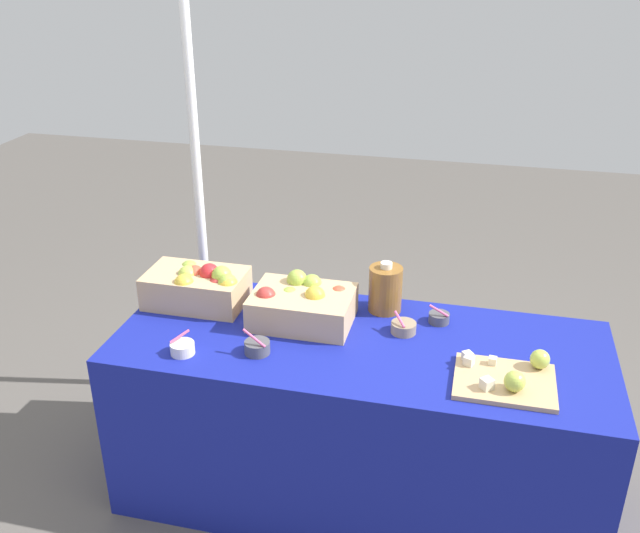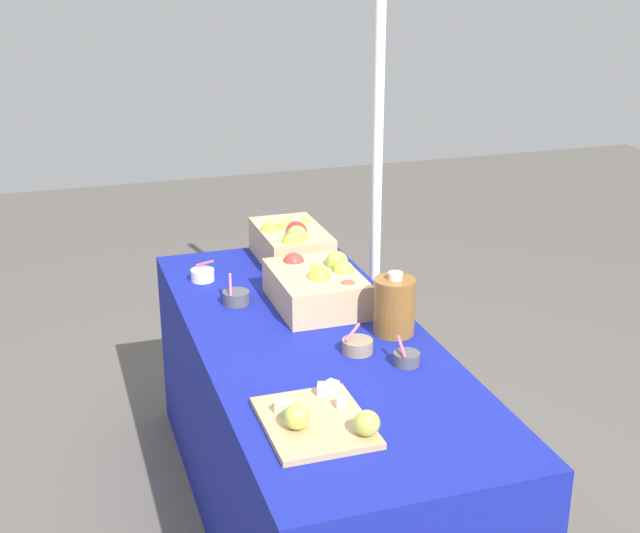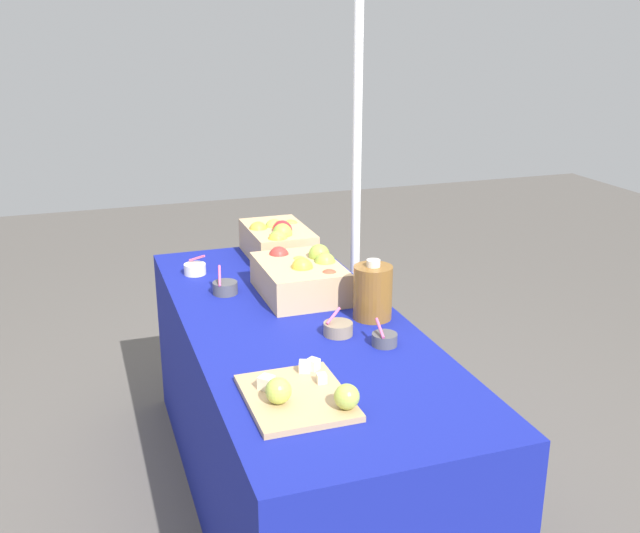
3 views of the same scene
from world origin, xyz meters
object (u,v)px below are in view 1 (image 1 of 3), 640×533
Objects in this scene: cider_jug at (385,289)px; sample_bowl_extra at (439,318)px; apple_crate_left at (199,286)px; apple_crate_middle at (303,304)px; cutting_board_front at (509,378)px; tent_pole at (198,189)px; sample_bowl_mid at (182,348)px; sample_bowl_near at (257,347)px; sample_bowl_far at (403,327)px.

sample_bowl_extra is at bearing -13.07° from cider_jug.
cider_jug is (0.77, 0.13, 0.01)m from apple_crate_left.
apple_crate_middle is at bearing -151.50° from cider_jug.
tent_pole reaches higher than cutting_board_front.
sample_bowl_extra is 0.25m from cider_jug.
cutting_board_front is at bearing 4.24° from sample_bowl_mid.
sample_bowl_mid is 1.08× the size of sample_bowl_extra.
cutting_board_front is 0.46m from sample_bowl_extra.
tent_pole reaches higher than sample_bowl_near.
tent_pole is (-1.43, 0.73, 0.33)m from cutting_board_front.
apple_crate_middle reaches higher than sample_bowl_near.
sample_bowl_far is (0.87, -0.04, -0.06)m from apple_crate_left.
apple_crate_left is 1.19× the size of cutting_board_front.
tent_pole is (-1.16, 0.36, 0.33)m from sample_bowl_extra.
sample_bowl_mid is at bearing -153.06° from sample_bowl_extra.
apple_crate_middle is (0.46, -0.04, -0.01)m from apple_crate_left.
sample_bowl_extra is (1.00, 0.08, -0.06)m from apple_crate_left.
cider_jug is at bearing 121.11° from sample_bowl_far.
sample_bowl_near reaches higher than cutting_board_front.
sample_bowl_extra is at bearing 11.99° from apple_crate_middle.
cutting_board_front is at bearing -26.97° from tent_pole.
sample_bowl_near is (0.36, -0.31, -0.06)m from apple_crate_left.
apple_crate_left reaches higher than cutting_board_front.
sample_bowl_mid is 1.02m from sample_bowl_extra.
sample_bowl_mid is 0.04× the size of tent_pole.
cider_jug is at bearing 37.16° from sample_bowl_mid.
sample_bowl_mid is at bearing -175.76° from cutting_board_front.
cutting_board_front is 1.19m from sample_bowl_mid.
sample_bowl_mid is at bearing -136.88° from apple_crate_middle.
apple_crate_middle is 4.02× the size of sample_bowl_far.
sample_bowl_mid is at bearing -77.06° from apple_crate_left.
apple_crate_middle is at bearing 69.81° from sample_bowl_near.
cutting_board_front is at bearing -32.89° from sample_bowl_far.
apple_crate_left reaches higher than sample_bowl_far.
tent_pole reaches higher than sample_bowl_far.
apple_crate_left is 4.87× the size of sample_bowl_extra.
apple_crate_left is 0.48m from sample_bowl_near.
sample_bowl_mid is (-1.18, -0.09, 0.00)m from cutting_board_front.
sample_bowl_near is 1.23× the size of sample_bowl_extra.
sample_bowl_far is (0.78, 0.35, -0.00)m from sample_bowl_mid.
cider_jug is 0.10× the size of tent_pole.
cider_jug reaches higher than cutting_board_front.
cutting_board_front reaches higher than sample_bowl_extra.
sample_bowl_near is 0.58m from sample_bowl_far.
sample_bowl_extra is (0.54, 0.11, -0.05)m from apple_crate_middle.
cider_jug is (-0.23, 0.05, 0.08)m from sample_bowl_extra.
apple_crate_left reaches higher than sample_bowl_extra.
sample_bowl_far is at bearing -2.34° from apple_crate_left.
apple_crate_middle is 0.30m from sample_bowl_near.
cider_jug is at bearing 166.93° from sample_bowl_extra.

